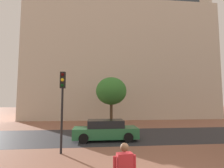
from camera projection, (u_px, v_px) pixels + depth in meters
The scene contains 6 objects.
ground_plane at pixel (116, 135), 14.10m from camera, with size 120.00×120.00×0.00m, color #93604C.
street_asphalt_strip at pixel (116, 136), 13.99m from camera, with size 120.00×6.60×0.00m, color #2D2D33.
landmark_building at pixel (119, 58), 33.51m from camera, with size 29.98×16.08×36.62m.
car_green at pixel (106, 130), 12.52m from camera, with size 4.52×1.94×1.41m.
traffic_light_pole at pixel (62, 96), 9.55m from camera, with size 0.28×0.34×4.37m.
tree_curb_far at pixel (111, 91), 19.65m from camera, with size 3.42×3.42×5.39m.
Camera 1 is at (-1.79, -4.31, 2.82)m, focal length 28.20 mm.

